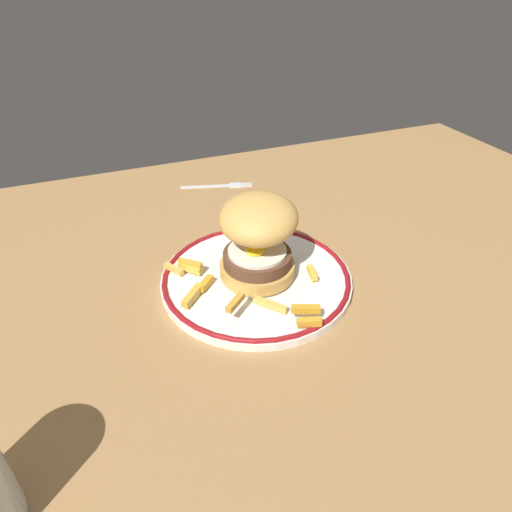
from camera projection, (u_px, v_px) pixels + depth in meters
The scene contains 5 objects.
ground_plane at pixel (264, 291), 66.47cm from camera, with size 145.53×95.80×4.00cm, color #9D7445.
dinner_plate at pixel (256, 278), 64.55cm from camera, with size 27.29×27.29×1.60cm.
burger at pixel (258, 237), 61.30cm from camera, with size 15.25×15.47×11.88cm.
fries_pile at pixel (235, 289), 59.90cm from camera, with size 19.93×19.78×2.52cm.
fork at pixel (219, 186), 91.11cm from camera, with size 14.23×5.26×0.36cm.
Camera 1 is at (-20.48, -47.64, 39.93)cm, focal length 31.46 mm.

